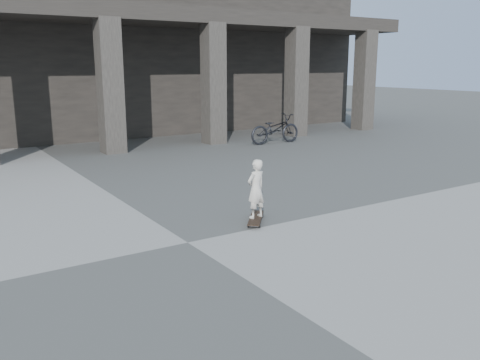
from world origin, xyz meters
TOP-DOWN VIEW (x-y plane):
  - ground at (0.00, 0.00)m, footprint 90.00×90.00m
  - colonnade at (-0.00, 13.77)m, footprint 28.00×8.82m
  - longboard at (1.45, 0.28)m, footprint 0.72×0.80m
  - child at (1.45, 0.28)m, footprint 0.41×0.31m
  - bicycle at (7.07, 7.30)m, footprint 1.94×0.73m

SIDE VIEW (x-z plane):
  - ground at x=0.00m, z-range 0.00..0.00m
  - longboard at x=1.45m, z-range 0.03..0.11m
  - bicycle at x=7.07m, z-range 0.00..1.01m
  - child at x=1.45m, z-range 0.09..1.10m
  - colonnade at x=0.00m, z-range 0.03..6.03m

